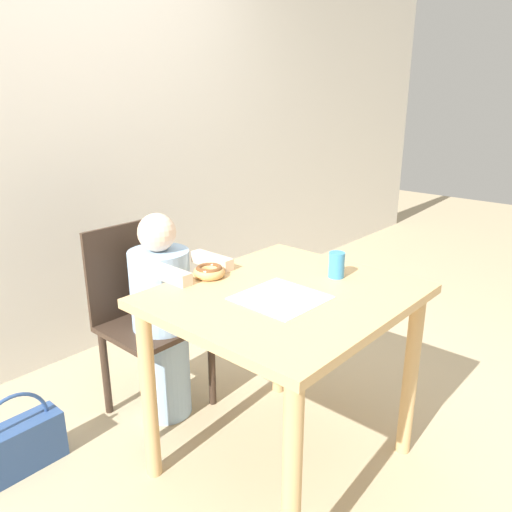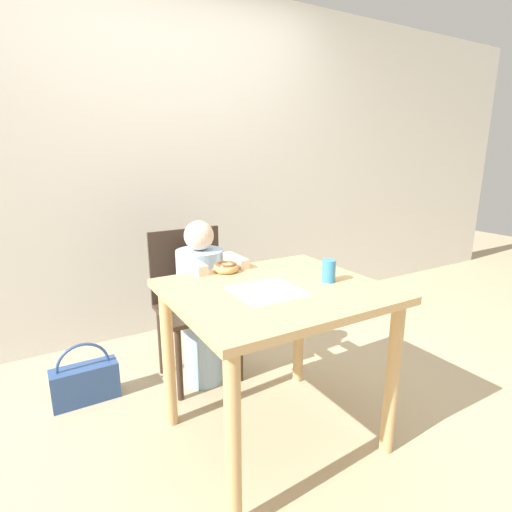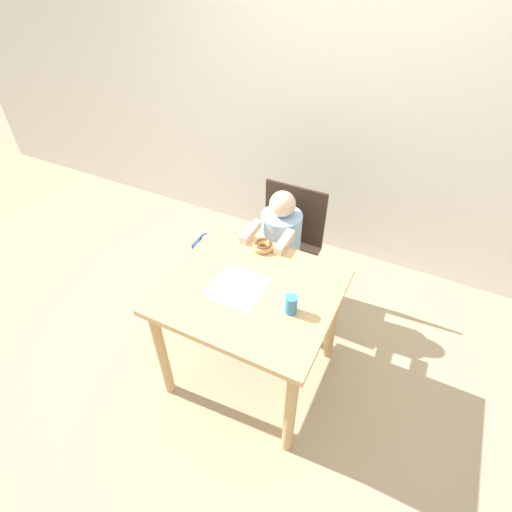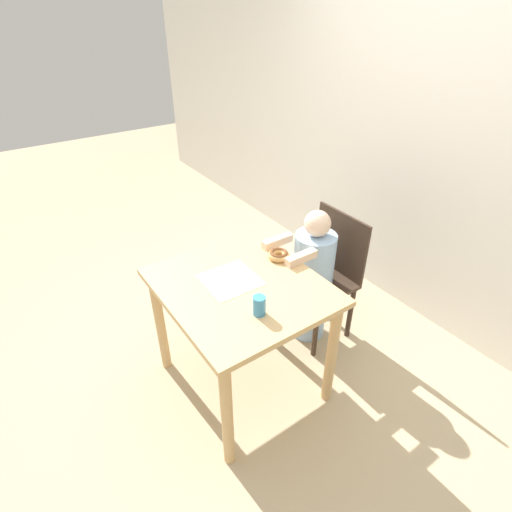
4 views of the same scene
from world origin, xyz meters
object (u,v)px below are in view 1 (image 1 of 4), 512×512
Objects in this scene: donut at (209,271)px; cup at (337,265)px; chair at (147,315)px; handbag at (18,445)px; child_figure at (163,320)px.

donut is 1.22× the size of cup.
handbag is (-0.65, 0.03, -0.36)m from chair.
handbag is at bearing 177.59° from chair.
handbag is at bearing 145.85° from donut.
donut is at bearing 131.56° from cup.
cup is (0.35, -0.80, 0.35)m from chair.
cup is at bearing -39.69° from handbag.
handbag is at bearing 167.31° from child_figure.
cup is at bearing -66.34° from chair.
child_figure reaches higher than cup.
chair is 0.94m from cup.
handbag is 1.48m from cup.
chair is 2.57× the size of handbag.
donut reaches higher than handbag.
handbag is 3.38× the size of cup.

